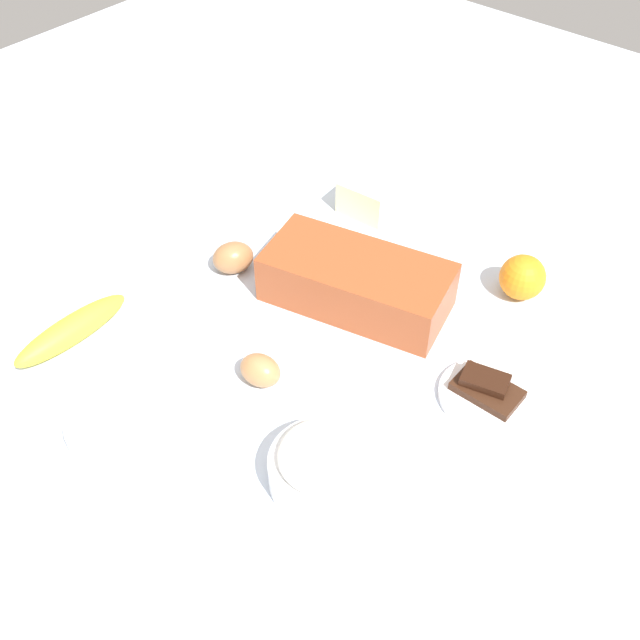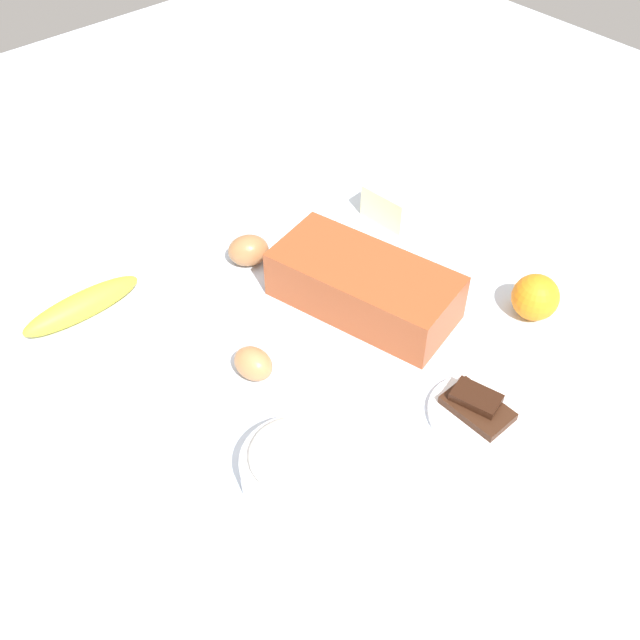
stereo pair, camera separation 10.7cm
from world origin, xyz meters
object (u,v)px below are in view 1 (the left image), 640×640
at_px(flour_bowl, 323,465).
at_px(banana, 72,330).
at_px(egg_beside_bowl, 260,370).
at_px(orange_fruit, 522,277).
at_px(loaf_pan, 357,281).
at_px(egg_near_butter, 233,258).
at_px(butter_block, 367,198).
at_px(sugar_bowl, 124,420).
at_px(chocolate_plate, 486,392).

xyz_separation_m(flour_bowl, banana, (0.44, 0.05, -0.01)).
xyz_separation_m(banana, egg_beside_bowl, (-0.27, -0.12, 0.00)).
bearing_deg(orange_fruit, loaf_pan, 44.08).
height_order(loaf_pan, egg_near_butter, loaf_pan).
bearing_deg(butter_block, sugar_bowl, 95.57).
height_order(banana, egg_beside_bowl, egg_beside_bowl).
distance_m(egg_beside_bowl, chocolate_plate, 0.31).
distance_m(banana, egg_near_butter, 0.27).
xyz_separation_m(orange_fruit, chocolate_plate, (-0.07, 0.21, -0.03)).
distance_m(egg_near_butter, chocolate_plate, 0.45).
xyz_separation_m(sugar_bowl, butter_block, (0.06, -0.58, 0.00)).
relative_size(sugar_bowl, orange_fruit, 2.10).
xyz_separation_m(sugar_bowl, banana, (0.19, -0.06, -0.01)).
bearing_deg(egg_near_butter, chocolate_plate, -175.53).
relative_size(orange_fruit, chocolate_plate, 0.55).
xyz_separation_m(sugar_bowl, egg_near_butter, (0.12, -0.32, -0.00)).
xyz_separation_m(loaf_pan, egg_beside_bowl, (-0.00, 0.21, -0.02)).
bearing_deg(flour_bowl, egg_beside_bowl, -21.76).
xyz_separation_m(loaf_pan, butter_block, (0.13, -0.19, -0.01)).
bearing_deg(orange_fruit, egg_near_butter, 33.08).
relative_size(banana, egg_beside_bowl, 3.16).
xyz_separation_m(loaf_pan, orange_fruit, (-0.18, -0.18, -0.01)).
height_order(sugar_bowl, orange_fruit, orange_fruit).
distance_m(sugar_bowl, egg_near_butter, 0.35).
bearing_deg(chocolate_plate, orange_fruit, -71.77).
height_order(banana, butter_block, butter_block).
height_order(orange_fruit, butter_block, orange_fruit).
relative_size(sugar_bowl, egg_beside_bowl, 2.49).
xyz_separation_m(flour_bowl, egg_beside_bowl, (0.17, -0.07, -0.01)).
height_order(orange_fruit, egg_beside_bowl, orange_fruit).
bearing_deg(egg_near_butter, egg_beside_bowl, 143.99).
distance_m(egg_near_butter, egg_beside_bowl, 0.24).
distance_m(butter_block, egg_near_butter, 0.27).
height_order(butter_block, chocolate_plate, butter_block).
height_order(flour_bowl, egg_near_butter, flour_bowl).
xyz_separation_m(flour_bowl, butter_block, (0.30, -0.47, -0.00)).
bearing_deg(butter_block, banana, 75.44).
bearing_deg(egg_near_butter, butter_block, -104.51).
bearing_deg(egg_beside_bowl, orange_fruit, -115.17).
bearing_deg(chocolate_plate, loaf_pan, -7.72).
distance_m(flour_bowl, butter_block, 0.56).
bearing_deg(egg_beside_bowl, sugar_bowl, 68.04).
distance_m(loaf_pan, butter_block, 0.23).
xyz_separation_m(sugar_bowl, egg_beside_bowl, (-0.07, -0.18, -0.01)).
bearing_deg(flour_bowl, sugar_bowl, 24.49).
relative_size(butter_block, chocolate_plate, 0.69).
height_order(flour_bowl, egg_beside_bowl, flour_bowl).
bearing_deg(chocolate_plate, egg_beside_bowl, 35.09).
distance_m(sugar_bowl, butter_block, 0.59).
relative_size(loaf_pan, orange_fruit, 4.27).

